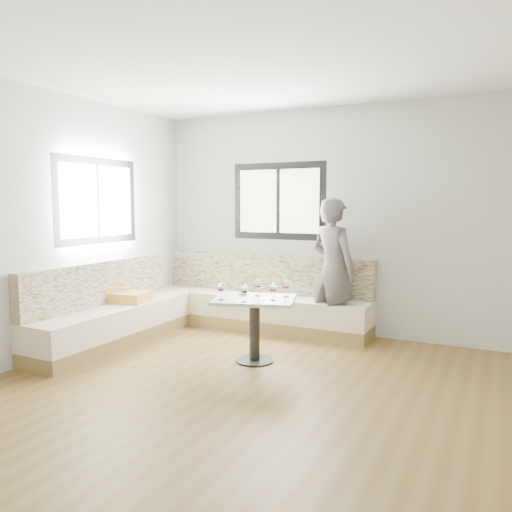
{
  "coord_description": "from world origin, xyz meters",
  "views": [
    {
      "loc": [
        1.76,
        -3.48,
        1.62
      ],
      "look_at": [
        -0.53,
        1.09,
        1.08
      ],
      "focal_mm": 35.0,
      "sensor_mm": 36.0,
      "label": 1
    }
  ],
  "objects": [
    {
      "name": "wine_glass_b",
      "position": [
        -0.49,
        0.75,
        0.79
      ],
      "size": [
        0.08,
        0.08,
        0.18
      ],
      "color": "white",
      "rests_on": "table"
    },
    {
      "name": "wine_glass_a",
      "position": [
        -0.74,
        0.74,
        0.79
      ],
      "size": [
        0.08,
        0.08,
        0.18
      ],
      "color": "white",
      "rests_on": "table"
    },
    {
      "name": "person",
      "position": [
        -0.04,
        2.15,
        0.85
      ],
      "size": [
        0.73,
        0.63,
        1.69
      ],
      "primitive_type": "imported",
      "rotation": [
        0.0,
        0.0,
        2.71
      ],
      "color": "#524B4F",
      "rests_on": "ground"
    },
    {
      "name": "wine_glass_c",
      "position": [
        -0.27,
        0.95,
        0.79
      ],
      "size": [
        0.08,
        0.08,
        0.18
      ],
      "color": "white",
      "rests_on": "table"
    },
    {
      "name": "wine_glass_e",
      "position": [
        -0.23,
        1.17,
        0.79
      ],
      "size": [
        0.08,
        0.08,
        0.18
      ],
      "color": "white",
      "rests_on": "table"
    },
    {
      "name": "olive_ramekin",
      "position": [
        -0.67,
        1.07,
        0.68
      ],
      "size": [
        0.09,
        0.09,
        0.04
      ],
      "color": "white",
      "rests_on": "table"
    },
    {
      "name": "room",
      "position": [
        -0.08,
        0.08,
        1.41
      ],
      "size": [
        5.01,
        5.01,
        2.81
      ],
      "color": "brown",
      "rests_on": "ground"
    },
    {
      "name": "wine_glass_d",
      "position": [
        -0.51,
        1.09,
        0.79
      ],
      "size": [
        0.08,
        0.08,
        0.18
      ],
      "color": "white",
      "rests_on": "table"
    },
    {
      "name": "banquette",
      "position": [
        -1.59,
        1.63,
        0.33
      ],
      "size": [
        2.9,
        2.8,
        0.95
      ],
      "color": "olive",
      "rests_on": "ground"
    },
    {
      "name": "table",
      "position": [
        -0.49,
        0.99,
        0.5
      ],
      "size": [
        0.96,
        0.84,
        0.66
      ],
      "rotation": [
        0.0,
        0.0,
        0.3
      ],
      "color": "black",
      "rests_on": "ground"
    }
  ]
}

